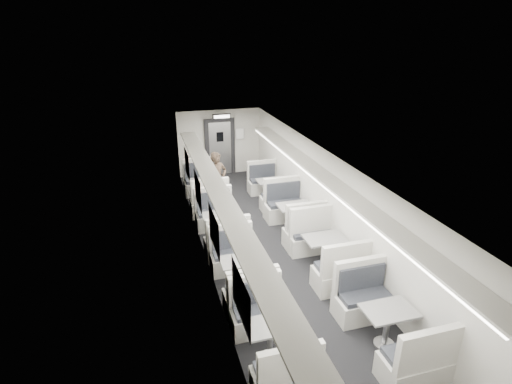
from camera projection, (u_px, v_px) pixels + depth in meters
room at (270, 209)px, 9.25m from camera, size 3.24×12.24×2.64m
booth_left_a at (205, 192)px, 12.35m from camera, size 1.09×2.21×1.18m
booth_left_b at (220, 227)px, 10.18m from camera, size 1.04×2.11×1.13m
booth_left_c at (241, 274)px, 8.28m from camera, size 0.99×2.01×1.07m
booth_left_d at (270, 341)px, 6.52m from camera, size 0.98×1.98×1.06m
booth_right_a at (270, 190)px, 12.55m from camera, size 0.98×1.99×1.07m
booth_right_b at (295, 218)px, 10.60m from camera, size 1.11×2.25×1.20m
booth_right_c at (324, 252)px, 9.02m from camera, size 1.09×2.21×1.18m
booth_right_d at (387, 327)px, 6.79m from camera, size 1.05×2.13×1.14m
passenger at (217, 180)px, 11.91m from camera, size 0.75×0.63×1.74m
window_a at (187, 164)px, 11.84m from camera, size 0.02×1.18×0.84m
window_b at (198, 191)px, 9.88m from camera, size 0.02×1.18×0.84m
window_c at (214, 231)px, 7.93m from camera, size 0.02×1.18×0.84m
window_d at (241, 298)px, 5.97m from camera, size 0.02×1.18×0.84m
luggage_rack_left at (218, 191)px, 8.39m from camera, size 0.46×10.40×0.09m
luggage_rack_right at (327, 179)px, 9.03m from camera, size 0.46×10.40×0.09m
vestibule_door at (220, 147)px, 14.58m from camera, size 1.10×0.13×2.10m
exit_sign at (222, 116)px, 13.68m from camera, size 0.62×0.12×0.16m
wall_notice at (240, 134)px, 14.59m from camera, size 0.32×0.02×0.40m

